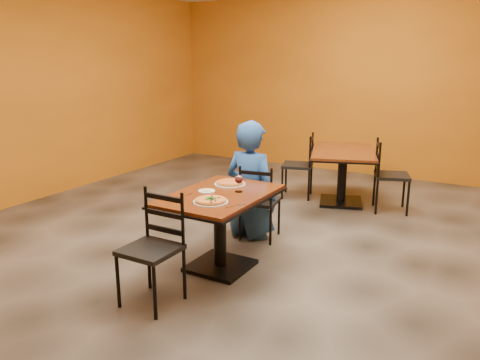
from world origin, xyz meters
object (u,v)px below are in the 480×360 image
Objects in this scene: plate_main at (211,202)px; pizza_main at (211,200)px; diner at (251,179)px; side_plate at (207,191)px; chair_second_right at (392,176)px; table_main at (220,213)px; wine_glass at (239,183)px; pizza_far at (230,182)px; plate_far at (230,184)px; chair_second_left at (297,166)px; chair_main_far at (260,201)px; table_second at (343,164)px; chair_main_near at (150,250)px.

plate_main is 0.02m from pizza_main.
side_plate is (0.03, -0.93, 0.09)m from diner.
chair_second_right is 0.71× the size of diner.
wine_glass is at bearing 48.96° from table_main.
pizza_far is at bearing 104.03° from diner.
plate_far is at bearing 105.34° from plate_main.
chair_second_left is 2.97× the size of plate_main.
side_plate is (-0.10, -0.90, 0.33)m from chair_main_far.
diner is at bearing 110.66° from wine_glass.
wine_glass reaches higher than table_second.
table_main is 4.39× the size of pizza_far.
plate_main is 1.72× the size of wine_glass.
wine_glass is (0.27, 0.14, 0.08)m from side_plate.
diner is at bearing 101.78° from plate_main.
plate_far is (-0.05, -0.57, 0.33)m from chair_main_far.
chair_second_right is 3.05m from pizza_main.
diner is 1.23m from pizza_main.
chair_second_left is at bearing 180.00° from table_second.
pizza_far is 1.75× the size of side_plate.
chair_main_far is (-0.04, 0.90, -0.13)m from table_main.
chair_main_near is 3.66m from chair_second_right.
chair_second_left is at bearing 98.17° from pizza_main.
diner is 7.35× the size of wine_glass.
table_second is 1.56× the size of chair_second_right.
side_plate is at bearing -100.26° from table_second.
table_main is 0.95m from diner.
plate_far is 1.94× the size of side_plate.
pizza_main is (0.25, -1.20, 0.11)m from diner.
chair_main_far is at bearing -102.13° from table_second.
diner is 0.93m from side_plate.
wine_glass reaches higher than plate_far.
pizza_far is (-0.05, -0.57, 0.34)m from chair_main_far.
chair_second_right is at bearing -118.58° from diner.
wine_glass reaches higher than chair_second_left.
chair_second_left is at bearing -78.46° from diner.
table_second is 2.68m from side_plate.
side_plate is at bearing -12.44° from chair_second_left.
table_second is 2.34m from pizza_far.
side_plate is at bearing 129.52° from plate_main.
table_second is (0.33, 2.62, 0.00)m from table_main.
table_main is at bearing -9.32° from chair_second_left.
plate_far is 1.11× the size of pizza_far.
table_main is 0.39m from plate_far.
chair_second_right is 3.38× the size of pizza_far.
wine_glass reaches higher than table_main.
chair_second_right is at bearing -131.58° from chair_main_far.
chair_second_right is 3.05× the size of plate_far.
plate_main is (0.25, -1.20, 0.09)m from diner.
chair_second_left is (-0.34, 2.62, -0.10)m from table_main.
table_main is at bearing -97.19° from table_second.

